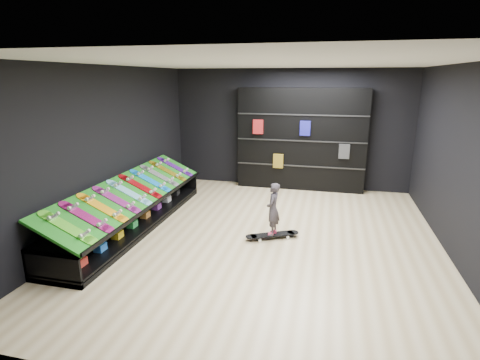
% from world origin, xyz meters
% --- Properties ---
extents(floor, '(6.00, 7.00, 0.01)m').
position_xyz_m(floor, '(0.00, 0.00, 0.00)').
color(floor, '#CCB989').
rests_on(floor, ground).
extents(ceiling, '(6.00, 7.00, 0.01)m').
position_xyz_m(ceiling, '(0.00, 0.00, 3.00)').
color(ceiling, white).
rests_on(ceiling, ground).
extents(wall_back, '(6.00, 0.02, 3.00)m').
position_xyz_m(wall_back, '(0.00, 3.50, 1.50)').
color(wall_back, black).
rests_on(wall_back, ground).
extents(wall_front, '(6.00, 0.02, 3.00)m').
position_xyz_m(wall_front, '(0.00, -3.50, 1.50)').
color(wall_front, black).
rests_on(wall_front, ground).
extents(wall_left, '(0.02, 7.00, 3.00)m').
position_xyz_m(wall_left, '(-3.00, 0.00, 1.50)').
color(wall_left, black).
rests_on(wall_left, ground).
extents(wall_right, '(0.02, 7.00, 3.00)m').
position_xyz_m(wall_right, '(3.00, 0.00, 1.50)').
color(wall_right, black).
rests_on(wall_right, ground).
extents(display_rack, '(0.90, 4.50, 0.50)m').
position_xyz_m(display_rack, '(-2.55, 0.00, 0.25)').
color(display_rack, black).
rests_on(display_rack, ground).
extents(turf_ramp, '(0.92, 4.50, 0.46)m').
position_xyz_m(turf_ramp, '(-2.50, 0.00, 0.71)').
color(turf_ramp, '#11640F').
rests_on(turf_ramp, display_rack).
extents(back_shelving, '(3.17, 0.37, 2.54)m').
position_xyz_m(back_shelving, '(0.32, 3.32, 1.27)').
color(back_shelving, black).
rests_on(back_shelving, ground).
extents(floor_skateboard, '(0.97, 0.65, 0.09)m').
position_xyz_m(floor_skateboard, '(0.13, 0.03, 0.04)').
color(floor_skateboard, black).
rests_on(floor_skateboard, ground).
extents(child, '(0.16, 0.22, 0.57)m').
position_xyz_m(child, '(0.13, 0.03, 0.37)').
color(child, black).
rests_on(child, floor_skateboard).
extents(display_board_0, '(0.93, 0.22, 0.50)m').
position_xyz_m(display_board_0, '(-2.49, -1.90, 0.74)').
color(display_board_0, green).
rests_on(display_board_0, turf_ramp).
extents(display_board_1, '(0.93, 0.22, 0.50)m').
position_xyz_m(display_board_1, '(-2.49, -1.48, 0.74)').
color(display_board_1, '#E5198C').
rests_on(display_board_1, turf_ramp).
extents(display_board_2, '(0.93, 0.22, 0.50)m').
position_xyz_m(display_board_2, '(-2.49, -1.06, 0.74)').
color(display_board_2, orange).
rests_on(display_board_2, turf_ramp).
extents(display_board_3, '(0.93, 0.22, 0.50)m').
position_xyz_m(display_board_3, '(-2.49, -0.63, 0.74)').
color(display_board_3, '#2626BF').
rests_on(display_board_3, turf_ramp).
extents(display_board_4, '(0.93, 0.22, 0.50)m').
position_xyz_m(display_board_4, '(-2.49, -0.21, 0.74)').
color(display_board_4, '#0CB2E5').
rests_on(display_board_4, turf_ramp).
extents(display_board_5, '(0.93, 0.22, 0.50)m').
position_xyz_m(display_board_5, '(-2.49, 0.21, 0.74)').
color(display_board_5, red).
rests_on(display_board_5, turf_ramp).
extents(display_board_6, '(0.93, 0.22, 0.50)m').
position_xyz_m(display_board_6, '(-2.49, 0.63, 0.74)').
color(display_board_6, blue).
rests_on(display_board_6, turf_ramp).
extents(display_board_7, '(0.93, 0.22, 0.50)m').
position_xyz_m(display_board_7, '(-2.49, 1.06, 0.74)').
color(display_board_7, black).
rests_on(display_board_7, turf_ramp).
extents(display_board_8, '(0.93, 0.22, 0.50)m').
position_xyz_m(display_board_8, '(-2.49, 1.48, 0.74)').
color(display_board_8, yellow).
rests_on(display_board_8, turf_ramp).
extents(display_board_9, '(0.93, 0.22, 0.50)m').
position_xyz_m(display_board_9, '(-2.49, 1.90, 0.74)').
color(display_board_9, purple).
rests_on(display_board_9, turf_ramp).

